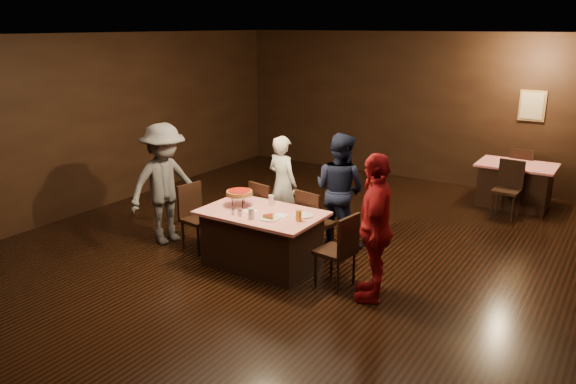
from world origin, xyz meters
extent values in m
plane|color=black|center=(0.00, 0.00, 0.00)|extent=(10.00, 10.00, 0.00)
cube|color=silver|center=(0.00, 0.00, 3.00)|extent=(8.00, 10.00, 0.04)
cube|color=black|center=(0.00, 5.00, 1.50)|extent=(8.00, 0.04, 3.00)
cube|color=black|center=(-4.00, 0.00, 1.50)|extent=(0.04, 10.00, 3.00)
cube|color=tan|center=(2.20, 4.97, 1.70)|extent=(0.46, 0.03, 0.56)
cube|color=beige|center=(2.20, 4.95, 1.70)|extent=(0.38, 0.01, 0.48)
cube|color=red|center=(-0.10, -0.40, 0.39)|extent=(1.60, 1.00, 0.77)
cube|color=red|center=(2.20, 4.16, 0.39)|extent=(1.30, 0.90, 0.77)
cube|color=black|center=(-0.50, 0.35, 0.47)|extent=(0.50, 0.50, 0.95)
cube|color=black|center=(0.30, 0.35, 0.47)|extent=(0.49, 0.49, 0.95)
cube|color=black|center=(-1.20, -0.40, 0.47)|extent=(0.48, 0.48, 0.95)
cube|color=black|center=(1.00, -0.40, 0.47)|extent=(0.47, 0.47, 0.95)
cube|color=black|center=(2.20, 3.46, 0.47)|extent=(0.44, 0.44, 0.95)
cube|color=black|center=(2.20, 4.76, 0.47)|extent=(0.45, 0.45, 0.95)
imported|color=white|center=(-0.60, 0.88, 0.76)|extent=(0.62, 0.48, 1.52)
imported|color=black|center=(0.40, 0.85, 0.84)|extent=(0.88, 0.72, 1.67)
imported|color=#525156|center=(-1.81, -0.43, 0.89)|extent=(0.95, 1.29, 1.79)
imported|color=#A2131A|center=(1.53, -0.43, 0.88)|extent=(0.78, 1.12, 1.77)
cylinder|color=black|center=(-0.50, -0.25, 0.84)|extent=(0.01, 0.01, 0.15)
cylinder|color=black|center=(-0.59, -0.40, 0.84)|extent=(0.01, 0.01, 0.15)
cylinder|color=black|center=(-0.41, -0.40, 0.84)|extent=(0.01, 0.01, 0.15)
cylinder|color=silver|center=(-0.50, -0.35, 0.93)|extent=(0.38, 0.38, 0.01)
cylinder|color=#B27233|center=(-0.50, -0.35, 0.96)|extent=(0.35, 0.35, 0.05)
cylinder|color=#A5140C|center=(-0.50, -0.35, 0.98)|extent=(0.30, 0.30, 0.01)
cylinder|color=white|center=(0.15, -0.58, 0.78)|extent=(0.25, 0.25, 0.01)
cylinder|color=#B27233|center=(0.15, -0.58, 0.81)|extent=(0.18, 0.18, 0.04)
cylinder|color=#A5140C|center=(0.15, -0.58, 0.83)|extent=(0.14, 0.14, 0.01)
cylinder|color=white|center=(0.45, -0.25, 0.78)|extent=(0.25, 0.25, 0.01)
cylinder|color=silver|center=(-0.05, -0.70, 0.84)|extent=(0.08, 0.08, 0.14)
cylinder|color=#BF7F26|center=(0.50, -0.45, 0.84)|extent=(0.08, 0.08, 0.14)
cylinder|color=silver|center=(-0.15, -0.10, 0.84)|extent=(0.08, 0.08, 0.14)
cylinder|color=silver|center=(-0.28, -0.65, 0.81)|extent=(0.04, 0.04, 0.08)
cylinder|color=silver|center=(-0.28, -0.65, 0.85)|extent=(0.05, 0.05, 0.02)
cylinder|color=silver|center=(-0.22, -0.70, 0.81)|extent=(0.04, 0.04, 0.08)
cylinder|color=silver|center=(-0.22, -0.70, 0.85)|extent=(0.05, 0.05, 0.02)
cylinder|color=silver|center=(-0.34, -0.70, 0.81)|extent=(0.04, 0.04, 0.08)
cylinder|color=silver|center=(-0.34, -0.70, 0.85)|extent=(0.05, 0.05, 0.02)
cube|color=white|center=(0.20, -0.40, 0.77)|extent=(0.19, 0.19, 0.01)
cube|color=white|center=(-0.25, -0.45, 0.77)|extent=(0.21, 0.21, 0.01)
camera|label=1|loc=(3.94, -6.11, 3.14)|focal=35.00mm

